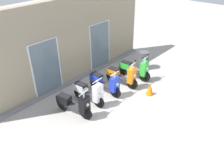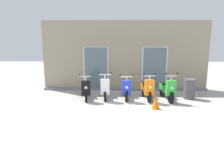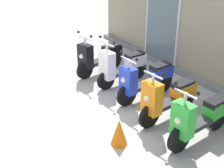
{
  "view_description": "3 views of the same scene",
  "coord_description": "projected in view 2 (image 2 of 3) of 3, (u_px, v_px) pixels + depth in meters",
  "views": [
    {
      "loc": [
        -6.06,
        -4.23,
        5.4
      ],
      "look_at": [
        -0.19,
        0.83,
        0.7
      ],
      "focal_mm": 37.2,
      "sensor_mm": 36.0,
      "label": 1
    },
    {
      "loc": [
        -0.4,
        -7.94,
        2.52
      ],
      "look_at": [
        -0.62,
        0.5,
        0.84
      ],
      "focal_mm": 33.59,
      "sensor_mm": 36.0,
      "label": 2
    },
    {
      "loc": [
        5.15,
        -2.99,
        3.73
      ],
      "look_at": [
        -0.13,
        0.5,
        0.56
      ],
      "focal_mm": 52.57,
      "sensor_mm": 36.0,
      "label": 3
    }
  ],
  "objects": [
    {
      "name": "ground_plane",
      "position": [
        127.0,
        107.0,
        8.27
      ],
      "size": [
        40.0,
        40.0,
        0.0
      ],
      "primitive_type": "plane",
      "color": "#A8A39E"
    },
    {
      "name": "scooter_green",
      "position": [
        167.0,
        89.0,
        9.27
      ],
      "size": [
        0.54,
        1.67,
        1.29
      ],
      "color": "black",
      "rests_on": "ground_plane"
    },
    {
      "name": "traffic_cone",
      "position": [
        156.0,
        102.0,
        8.04
      ],
      "size": [
        0.32,
        0.32,
        0.52
      ],
      "primitive_type": "cone",
      "color": "orange",
      "rests_on": "ground_plane"
    },
    {
      "name": "trash_bin",
      "position": [
        189.0,
        89.0,
        9.48
      ],
      "size": [
        0.51,
        0.51,
        0.9
      ],
      "primitive_type": "cylinder",
      "color": "#4C4C51",
      "rests_on": "ground_plane"
    },
    {
      "name": "scooter_orange",
      "position": [
        147.0,
        89.0,
        9.3
      ],
      "size": [
        0.55,
        1.61,
        1.28
      ],
      "color": "black",
      "rests_on": "ground_plane"
    },
    {
      "name": "scooter_blue",
      "position": [
        126.0,
        88.0,
        9.48
      ],
      "size": [
        0.6,
        1.62,
        1.22
      ],
      "color": "black",
      "rests_on": "ground_plane"
    },
    {
      "name": "storefront_facade",
      "position": [
        125.0,
        57.0,
        11.12
      ],
      "size": [
        8.7,
        0.5,
        3.64
      ],
      "color": "gray",
      "rests_on": "ground_plane"
    },
    {
      "name": "scooter_black",
      "position": [
        86.0,
        89.0,
        9.41
      ],
      "size": [
        0.63,
        1.55,
        1.24
      ],
      "color": "black",
      "rests_on": "ground_plane"
    },
    {
      "name": "scooter_white",
      "position": [
        105.0,
        88.0,
        9.5
      ],
      "size": [
        0.61,
        1.52,
        1.3
      ],
      "color": "black",
      "rests_on": "ground_plane"
    }
  ]
}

